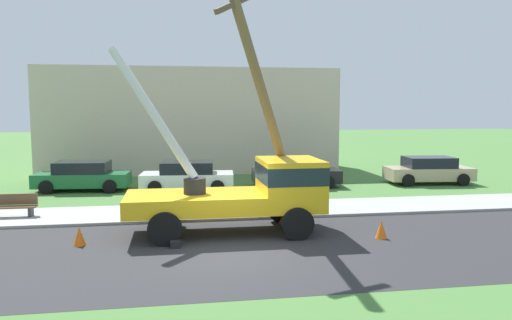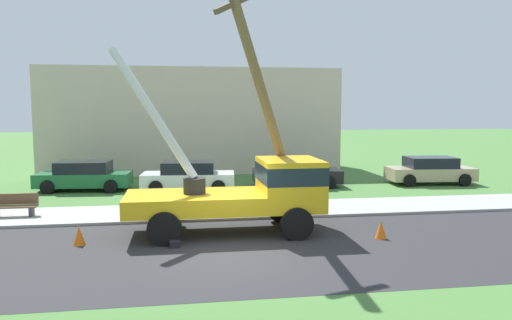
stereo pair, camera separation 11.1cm
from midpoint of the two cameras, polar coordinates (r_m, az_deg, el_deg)
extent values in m
plane|color=#477538|center=(25.73, -5.85, -2.88)|extent=(120.00, 120.00, 0.00)
cube|color=#2B2B2D|center=(14.04, -2.91, -10.46)|extent=(80.00, 7.24, 0.01)
cube|color=#9E9E99|center=(18.96, -4.62, -5.95)|extent=(80.00, 2.99, 0.10)
cube|color=gold|center=(15.68, -7.39, -4.89)|extent=(4.30, 2.41, 0.55)
cube|color=gold|center=(15.99, 3.77, -2.73)|extent=(1.90, 2.40, 1.60)
cube|color=#19232D|center=(15.94, 3.78, -1.48)|extent=(1.92, 2.42, 0.56)
cylinder|color=black|center=(15.59, -7.34, -3.00)|extent=(0.70, 0.70, 0.50)
cylinder|color=silver|center=(16.06, -12.12, 5.41)|extent=(2.89, 1.65, 4.26)
cube|color=black|center=(14.48, -9.55, -9.62)|extent=(0.30, 0.30, 0.20)
cube|color=black|center=(17.29, -9.51, -7.03)|extent=(0.30, 0.30, 0.20)
cylinder|color=black|center=(15.04, 4.62, -7.39)|extent=(1.00, 0.30, 1.00)
cylinder|color=black|center=(17.32, 2.71, -5.57)|extent=(1.00, 0.30, 1.00)
cylinder|color=black|center=(14.62, -10.80, -7.87)|extent=(1.00, 0.30, 1.00)
cylinder|color=black|center=(16.96, -10.59, -5.92)|extent=(1.00, 0.30, 1.00)
cylinder|color=brown|center=(16.37, 0.99, 6.35)|extent=(3.39, 2.85, 8.28)
cube|color=brown|center=(15.62, -2.63, 17.79)|extent=(1.41, 1.20, 0.91)
cone|color=orange|center=(15.68, 14.17, -7.82)|extent=(0.36, 0.36, 0.56)
cone|color=orange|center=(15.35, -20.06, -8.31)|extent=(0.36, 0.36, 0.56)
cone|color=orange|center=(17.19, 3.13, -6.42)|extent=(0.36, 0.36, 0.56)
cube|color=#1E6638|center=(25.21, -19.62, -2.13)|extent=(4.52, 2.13, 0.65)
cube|color=black|center=(25.13, -19.67, -0.77)|extent=(2.58, 1.84, 0.55)
cylinder|color=black|center=(24.04, -16.79, -2.97)|extent=(0.64, 0.22, 0.64)
cylinder|color=black|center=(25.78, -15.97, -2.34)|extent=(0.64, 0.22, 0.64)
cylinder|color=black|center=(24.81, -23.38, -2.94)|extent=(0.64, 0.22, 0.64)
cylinder|color=black|center=(26.50, -22.15, -2.34)|extent=(0.64, 0.22, 0.64)
cube|color=silver|center=(23.90, -8.12, -2.27)|extent=(4.54, 2.18, 0.65)
cube|color=black|center=(23.82, -8.14, -0.84)|extent=(2.60, 1.87, 0.55)
cylinder|color=black|center=(22.99, -4.65, -3.13)|extent=(0.64, 0.22, 0.64)
cylinder|color=black|center=(24.77, -4.61, -2.47)|extent=(0.64, 0.22, 0.64)
cylinder|color=black|center=(23.20, -11.85, -3.16)|extent=(0.64, 0.22, 0.64)
cylinder|color=black|center=(24.96, -11.29, -2.50)|extent=(0.64, 0.22, 0.64)
cube|color=black|center=(25.03, 4.54, -1.85)|extent=(4.50, 2.06, 0.65)
cube|color=black|center=(24.96, 4.55, -0.48)|extent=(2.56, 1.80, 0.55)
cylinder|color=black|center=(24.50, 8.26, -2.61)|extent=(0.64, 0.22, 0.64)
cylinder|color=black|center=(26.23, 7.31, -2.02)|extent=(0.64, 0.22, 0.64)
cylinder|color=black|center=(23.96, 1.50, -2.74)|extent=(0.64, 0.22, 0.64)
cylinder|color=black|center=(25.73, 0.99, -2.12)|extent=(0.64, 0.22, 0.64)
cube|color=tan|center=(27.44, 19.32, -1.47)|extent=(4.54, 2.16, 0.65)
cube|color=black|center=(27.37, 19.36, -0.23)|extent=(2.59, 1.86, 0.55)
cylinder|color=black|center=(27.28, 22.86, -2.14)|extent=(0.64, 0.22, 0.64)
cylinder|color=black|center=(28.88, 21.23, -1.64)|extent=(0.64, 0.22, 0.64)
cylinder|color=black|center=(26.09, 17.17, -2.29)|extent=(0.64, 0.22, 0.64)
cylinder|color=black|center=(27.75, 15.81, -1.75)|extent=(0.64, 0.22, 0.64)
cube|color=brown|center=(19.73, -26.59, -4.92)|extent=(1.60, 0.44, 0.06)
cube|color=brown|center=(19.88, -26.45, -4.11)|extent=(1.60, 0.06, 0.40)
cube|color=#333338|center=(19.61, -24.87, -5.58)|extent=(0.10, 0.40, 0.45)
cube|color=beige|center=(32.08, -7.67, 4.62)|extent=(18.00, 6.00, 6.40)
camera|label=1|loc=(0.06, -90.19, -0.02)|focal=34.37mm
camera|label=2|loc=(0.06, 89.81, 0.02)|focal=34.37mm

